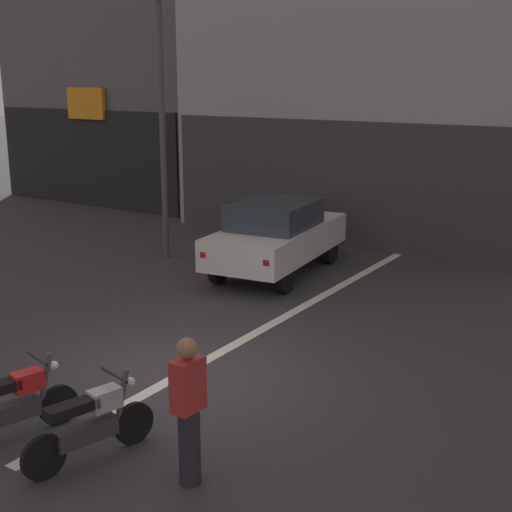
% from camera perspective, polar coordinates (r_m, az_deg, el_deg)
% --- Properties ---
extents(ground_plane, '(120.00, 120.00, 0.00)m').
position_cam_1_polar(ground_plane, '(10.53, -6.32, -9.65)').
color(ground_plane, '#333338').
extents(lane_centre_line, '(0.20, 18.00, 0.01)m').
position_cam_1_polar(lane_centre_line, '(15.35, 7.88, -1.88)').
color(lane_centre_line, silver).
rests_on(lane_centre_line, ground).
extents(building_mid_block, '(10.01, 8.84, 12.51)m').
position_cam_1_polar(building_mid_block, '(22.08, 11.95, 19.24)').
color(building_mid_block, '#9E9EA3').
rests_on(building_mid_block, ground).
extents(car_white_crossing_near, '(2.21, 4.27, 1.64)m').
position_cam_1_polar(car_white_crossing_near, '(15.47, 1.69, 1.75)').
color(car_white_crossing_near, black).
rests_on(car_white_crossing_near, ground).
extents(street_lamp, '(0.36, 0.36, 6.26)m').
position_cam_1_polar(street_lamp, '(16.69, -7.71, 12.83)').
color(street_lamp, '#47474C').
rests_on(street_lamp, ground).
extents(motorcycle_red_row_leftmost, '(0.62, 1.63, 0.98)m').
position_cam_1_polar(motorcycle_red_row_leftmost, '(9.09, -19.09, -11.31)').
color(motorcycle_red_row_leftmost, black).
rests_on(motorcycle_red_row_leftmost, ground).
extents(motorcycle_silver_row_left_mid, '(0.61, 1.63, 0.98)m').
position_cam_1_polar(motorcycle_silver_row_left_mid, '(8.39, -13.28, -13.11)').
color(motorcycle_silver_row_left_mid, black).
rests_on(motorcycle_silver_row_left_mid, ground).
extents(person_by_motorcycles, '(0.24, 0.37, 1.67)m').
position_cam_1_polar(person_by_motorcycles, '(7.61, -5.51, -12.41)').
color(person_by_motorcycles, '#23232D').
rests_on(person_by_motorcycles, ground).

